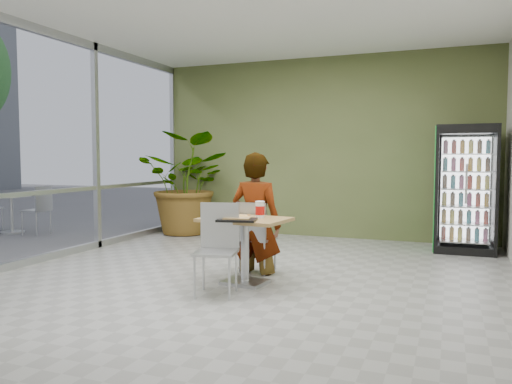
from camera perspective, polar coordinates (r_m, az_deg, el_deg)
ground at (r=5.86m, az=-1.43°, el=-10.14°), size 7.00×7.00×0.00m
room_envelope at (r=5.68m, az=-1.45°, el=5.71°), size 6.00×7.00×3.20m
storefront_frame at (r=7.38m, az=-23.56°, el=4.98°), size 0.10×7.00×3.20m
dining_table at (r=5.64m, az=-1.27°, el=-5.14°), size 1.01×0.77×0.75m
chair_far at (r=6.13m, az=-0.19°, el=-4.56°), size 0.41×0.42×0.88m
chair_near at (r=5.28m, az=-4.37°, el=-5.57°), size 0.50×0.51×0.95m
seated_woman at (r=6.16m, az=0.00°, el=-3.80°), size 0.69×0.47×1.79m
pizza_plate at (r=5.66m, az=-1.72°, el=-2.74°), size 0.32×0.31×0.03m
soda_cup at (r=5.61m, az=0.46°, el=-2.04°), size 0.11×0.11×0.19m
napkin_stack at (r=5.58m, az=-4.76°, el=-2.93°), size 0.16×0.16×0.02m
cafeteria_tray at (r=5.34m, az=-2.20°, el=-3.20°), size 0.47×0.38×0.02m
beverage_fridge at (r=8.11m, az=22.79°, el=0.32°), size 0.88×0.68×1.91m
potted_plant at (r=9.35m, az=-7.72°, el=0.96°), size 1.79×1.57×1.88m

